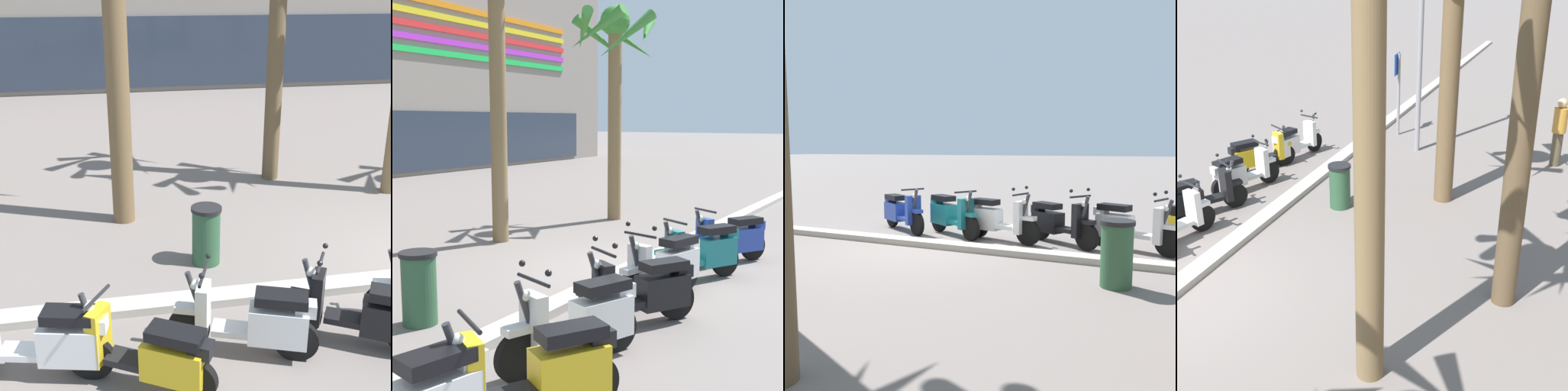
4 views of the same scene
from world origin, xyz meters
TOP-DOWN VIEW (x-y plane):
  - ground_plane at (0.00, 0.00)m, footprint 200.00×200.00m
  - scooter_white_mid_front at (-6.16, -1.20)m, footprint 1.82×0.73m
  - scooter_yellow_second_in_line at (-5.05, -1.64)m, footprint 1.60×1.04m
  - scooter_white_gap_after_mid at (-3.77, -1.27)m, footprint 1.72×0.86m
  - scooter_black_mid_rear at (-2.39, -1.35)m, footprint 1.60×1.04m
  - crossing_sign at (-9.23, 0.63)m, footprint 0.60×0.14m
  - pedestrian_strolling_near_curb at (-8.10, 5.24)m, footprint 0.34×0.34m
  - litter_bin at (-3.83, 1.13)m, footprint 0.48×0.48m

SIDE VIEW (x-z plane):
  - ground_plane at x=0.00m, z-range 0.00..0.00m
  - scooter_black_mid_rear at x=-2.39m, z-range -0.14..1.03m
  - scooter_yellow_second_in_line at x=-5.05m, z-range -0.07..0.97m
  - scooter_white_gap_after_mid at x=-3.77m, z-range -0.13..1.05m
  - scooter_white_mid_front at x=-6.16m, z-range -0.12..1.05m
  - litter_bin at x=-3.83m, z-range 0.01..0.96m
  - pedestrian_strolling_near_curb at x=-8.10m, z-range 0.05..1.79m
  - crossing_sign at x=-9.23m, z-range 0.30..2.70m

